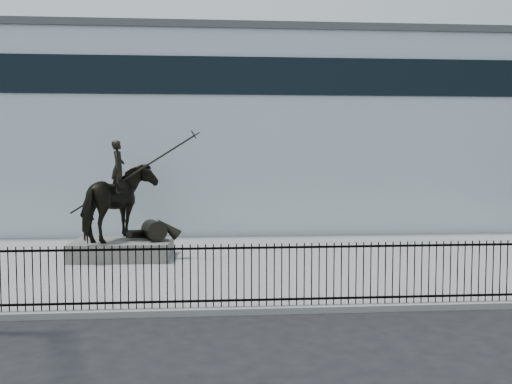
{
  "coord_description": "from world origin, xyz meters",
  "views": [
    {
      "loc": [
        -1.82,
        -12.68,
        3.85
      ],
      "look_at": [
        -0.23,
        6.0,
        2.54
      ],
      "focal_mm": 42.0,
      "sensor_mm": 36.0,
      "label": 1
    }
  ],
  "objects": [
    {
      "name": "ground",
      "position": [
        0.0,
        0.0,
        0.0
      ],
      "size": [
        120.0,
        120.0,
        0.0
      ],
      "primitive_type": "plane",
      "color": "black",
      "rests_on": "ground"
    },
    {
      "name": "plaza",
      "position": [
        0.0,
        7.0,
        0.07
      ],
      "size": [
        30.0,
        12.0,
        0.15
      ],
      "primitive_type": "cube",
      "color": "gray",
      "rests_on": "ground"
    },
    {
      "name": "building",
      "position": [
        0.0,
        20.0,
        4.5
      ],
      "size": [
        44.0,
        14.0,
        9.0
      ],
      "primitive_type": "cube",
      "color": "silver",
      "rests_on": "ground"
    },
    {
      "name": "picket_fence",
      "position": [
        0.0,
        1.25,
        0.9
      ],
      "size": [
        22.1,
        0.1,
        1.5
      ],
      "color": "black",
      "rests_on": "plaza"
    },
    {
      "name": "statue_plinth",
      "position": [
        -4.66,
        7.93,
        0.46
      ],
      "size": [
        3.39,
        2.4,
        0.62
      ],
      "primitive_type": "cube",
      "rotation": [
        0.0,
        0.0,
        -0.04
      ],
      "color": "#504E49",
      "rests_on": "plaza"
    },
    {
      "name": "equestrian_statue",
      "position": [
        -4.59,
        7.92,
        2.07
      ],
      "size": [
        4.23,
        2.7,
        3.59
      ],
      "rotation": [
        0.0,
        0.0,
        -0.04
      ],
      "color": "black",
      "rests_on": "statue_plinth"
    }
  ]
}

